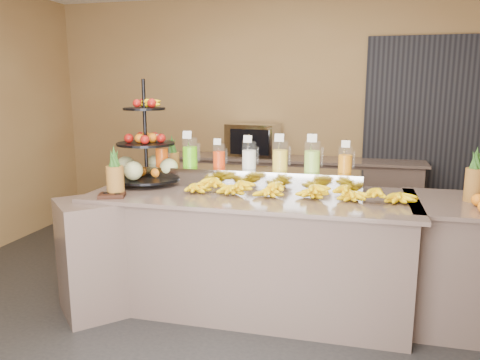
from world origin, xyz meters
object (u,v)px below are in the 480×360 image
at_px(banana_heap, 293,187).
at_px(pitcher_tray, 249,177).
at_px(oven_warmer, 253,140).
at_px(fruit_stand, 151,158).
at_px(condiment_caddy, 112,195).

bearing_deg(banana_heap, pitcher_tray, 144.78).
height_order(banana_heap, oven_warmer, oven_warmer).
relative_size(banana_heap, fruit_stand, 2.05).
xyz_separation_m(fruit_stand, oven_warmer, (0.50, 1.78, -0.03)).
distance_m(pitcher_tray, condiment_caddy, 1.12).
distance_m(pitcher_tray, banana_heap, 0.50).
relative_size(pitcher_tray, fruit_stand, 2.10).
bearing_deg(pitcher_tray, oven_warmer, 101.27).
xyz_separation_m(condiment_caddy, oven_warmer, (0.58, 2.32, 0.18)).
height_order(pitcher_tray, condiment_caddy, pitcher_tray).
relative_size(pitcher_tray, banana_heap, 1.02).
distance_m(banana_heap, oven_warmer, 2.10).
xyz_separation_m(pitcher_tray, oven_warmer, (-0.33, 1.67, 0.12)).
height_order(condiment_caddy, oven_warmer, oven_warmer).
xyz_separation_m(pitcher_tray, condiment_caddy, (-0.91, -0.65, -0.06)).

